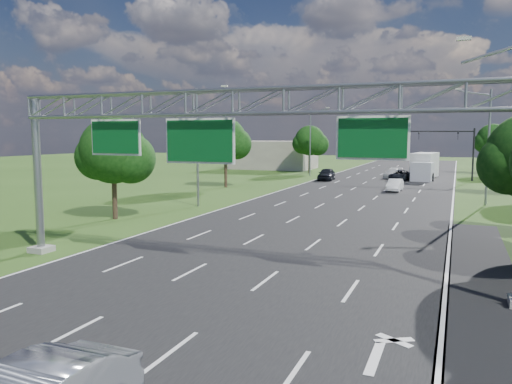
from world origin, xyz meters
The scene contains 18 objects.
ground centered at (0.00, 30.00, 0.00)m, with size 220.00×220.00×0.00m, color #2A4B16.
road centered at (0.00, 30.00, 0.00)m, with size 18.00×180.00×0.02m, color black.
road_flare centered at (10.20, 14.00, 0.00)m, with size 3.00×30.00×0.02m, color black.
sign_gantry centered at (0.33, 12.00, 6.89)m, with size 23.50×1.00×9.56m.
traffic_signal centered at (7.48, 65.00, 5.17)m, with size 12.21×0.24×7.00m.
streetlight_l_near centered at (-11.30, 30.00, 5.58)m, with size 2.97×0.22×10.16m.
streetlight_l_far centered at (-11.30, 65.00, 5.58)m, with size 2.97×0.22×10.16m.
streetlight_r_mid centered at (11.30, 40.00, 5.58)m, with size 2.97×0.22×10.16m.
tree_verge_la centered at (-13.92, 22.04, 4.76)m, with size 5.76×4.80×7.40m.
tree_verge_lb centered at (-15.92, 45.04, 5.41)m, with size 5.76×4.80×8.06m.
tree_verge_lc centered at (-12.92, 70.04, 4.98)m, with size 5.76×4.80×7.62m.
tree_verge_re centered at (14.08, 78.04, 5.20)m, with size 5.76×4.80×7.84m.
building_left centered at (-22.00, 78.00, 2.50)m, with size 14.00×10.00×5.00m, color gray.
car_queue_a centered at (0.66, 65.17, 0.70)m, with size 1.96×4.82×1.40m, color silver.
car_queue_b centered at (1.97, 62.02, 0.68)m, with size 2.25×4.87×1.35m, color black.
car_queue_c centered at (-7.30, 58.45, 0.82)m, with size 1.94×4.83×1.65m, color black.
car_queue_d centered at (2.85, 48.36, 0.66)m, with size 1.39×3.99×1.31m, color white.
box_truck centered at (4.81, 65.58, 1.73)m, with size 3.60×9.79×3.60m.
Camera 1 is at (9.07, -7.55, 6.12)m, focal length 35.00 mm.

